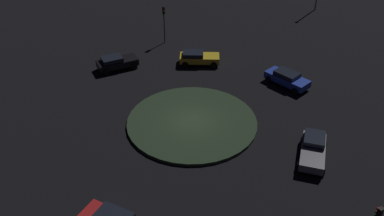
{
  "coord_description": "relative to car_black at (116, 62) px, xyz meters",
  "views": [
    {
      "loc": [
        -7.42,
        28.25,
        21.32
      ],
      "look_at": [
        0.0,
        0.0,
        1.6
      ],
      "focal_mm": 38.86,
      "sensor_mm": 36.0,
      "label": 1
    }
  ],
  "objects": [
    {
      "name": "ground_plane",
      "position": [
        -10.26,
        7.53,
        -0.78
      ],
      "size": [
        119.38,
        119.38,
        0.0
      ],
      "primitive_type": "plane",
      "color": "black"
    },
    {
      "name": "car_yellow",
      "position": [
        -8.12,
        -3.26,
        -0.01
      ],
      "size": [
        4.53,
        2.79,
        1.42
      ],
      "rotation": [
        0.0,
        0.0,
        3.37
      ],
      "color": "gold",
      "rests_on": "ground_plane"
    },
    {
      "name": "car_blue",
      "position": [
        -17.72,
        -1.15,
        -0.01
      ],
      "size": [
        4.7,
        3.84,
        1.43
      ],
      "rotation": [
        0.0,
        0.0,
        2.59
      ],
      "color": "#1E38A5",
      "rests_on": "ground_plane"
    },
    {
      "name": "car_grey",
      "position": [
        -20.44,
        9.44,
        -0.03
      ],
      "size": [
        2.16,
        4.46,
        1.44
      ],
      "rotation": [
        0.0,
        0.0,
        1.53
      ],
      "color": "slate",
      "rests_on": "ground_plane"
    },
    {
      "name": "car_black",
      "position": [
        0.0,
        0.0,
        0.0
      ],
      "size": [
        4.36,
        4.12,
        1.46
      ],
      "rotation": [
        0.0,
        0.0,
        3.86
      ],
      "color": "black",
      "rests_on": "ground_plane"
    },
    {
      "name": "traffic_light_southeast",
      "position": [
        -2.95,
        -7.51,
        2.39
      ],
      "size": [
        0.37,
        0.39,
        4.47
      ],
      "rotation": [
        0.0,
        0.0,
        2.02
      ],
      "color": "#2D2D2D",
      "rests_on": "ground_plane"
    },
    {
      "name": "roundabout_island",
      "position": [
        -10.26,
        7.53,
        -0.64
      ],
      "size": [
        11.29,
        11.29,
        0.27
      ],
      "primitive_type": "cylinder",
      "color": "#263823",
      "rests_on": "ground_plane"
    }
  ]
}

